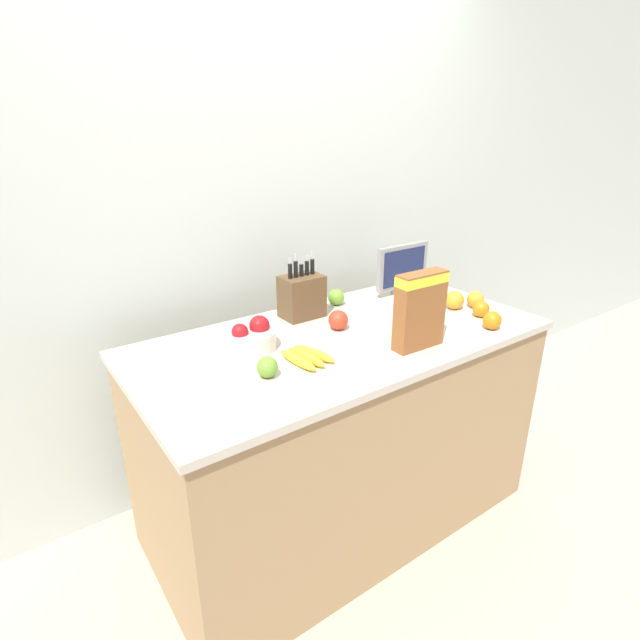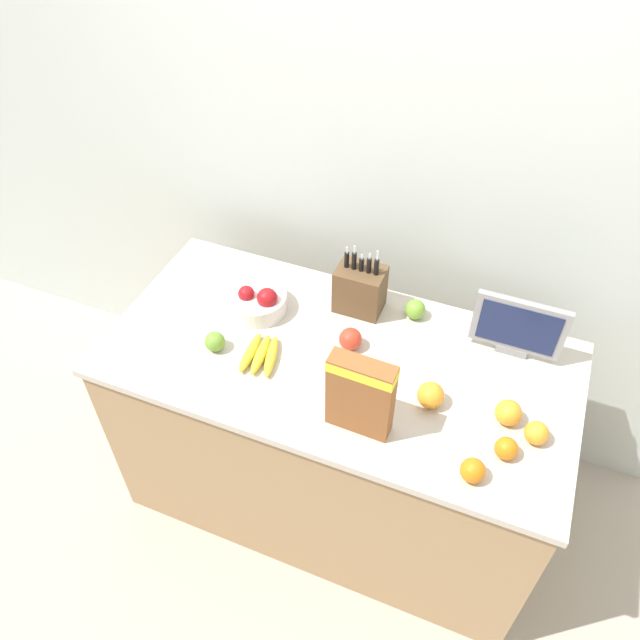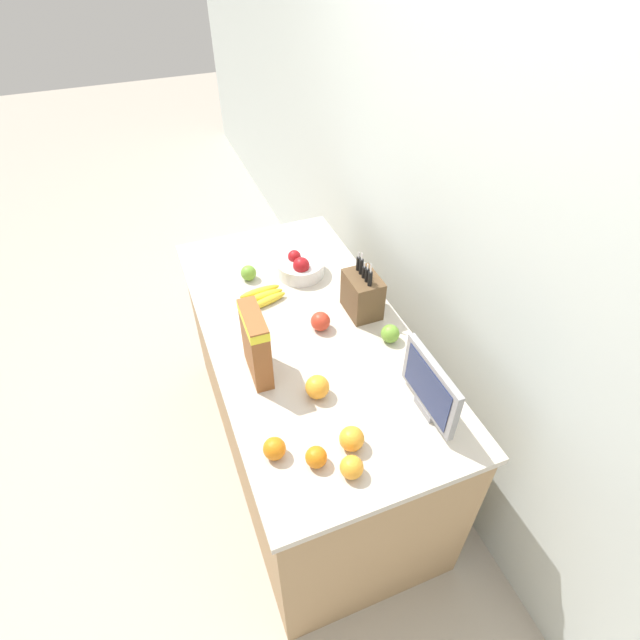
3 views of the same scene
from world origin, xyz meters
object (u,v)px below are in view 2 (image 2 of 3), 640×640
at_px(orange_front_right, 508,413).
at_px(orange_mid_right, 506,448).
at_px(small_monitor, 518,327).
at_px(apple_rear, 415,309).
at_px(cereal_box, 361,393).
at_px(orange_front_left, 473,470).
at_px(apple_near_bananas, 215,342).
at_px(orange_back_center, 431,395).
at_px(knife_block, 360,289).
at_px(banana_bunch, 261,354).
at_px(fruit_bowl, 258,301).
at_px(orange_near_bowl, 537,433).
at_px(apple_leftmost, 350,339).

distance_m(orange_front_right, orange_mid_right, 0.13).
bearing_deg(small_monitor, apple_rear, 172.29).
distance_m(cereal_box, orange_front_left, 0.40).
distance_m(apple_near_bananas, orange_back_center, 0.77).
bearing_deg(apple_rear, orange_front_right, -41.02).
relative_size(orange_front_right, orange_mid_right, 1.17).
bearing_deg(small_monitor, knife_block, 177.99).
relative_size(banana_bunch, apple_near_bananas, 2.81).
distance_m(fruit_bowl, banana_bunch, 0.25).
bearing_deg(fruit_bowl, orange_mid_right, -16.90).
height_order(knife_block, cereal_box, cereal_box).
height_order(small_monitor, apple_rear, small_monitor).
xyz_separation_m(small_monitor, orange_near_bowl, (0.13, -0.35, -0.09)).
distance_m(apple_near_bananas, apple_leftmost, 0.48).
height_order(apple_near_bananas, orange_front_left, orange_front_left).
relative_size(orange_front_right, orange_back_center, 0.95).
xyz_separation_m(banana_bunch, apple_rear, (0.44, 0.41, 0.02)).
xyz_separation_m(fruit_bowl, orange_mid_right, (0.99, -0.30, -0.01)).
relative_size(banana_bunch, apple_rear, 2.68).
xyz_separation_m(knife_block, apple_rear, (0.21, 0.03, -0.06)).
distance_m(apple_rear, orange_front_left, 0.69).
distance_m(small_monitor, banana_bunch, 0.89).
bearing_deg(orange_mid_right, orange_back_center, 158.02).
relative_size(apple_leftmost, orange_near_bowl, 1.08).
bearing_deg(orange_near_bowl, cereal_box, -164.05).
distance_m(small_monitor, orange_mid_right, 0.45).
relative_size(fruit_bowl, apple_leftmost, 2.74).
relative_size(orange_back_center, orange_front_left, 1.17).
bearing_deg(cereal_box, orange_front_right, 25.64).
bearing_deg(orange_front_right, orange_back_center, -174.03).
xyz_separation_m(cereal_box, apple_near_bananas, (-0.58, 0.12, -0.12)).
distance_m(knife_block, apple_leftmost, 0.22).
bearing_deg(knife_block, orange_front_left, -45.76).
relative_size(knife_block, apple_rear, 3.79).
bearing_deg(knife_block, orange_mid_right, -35.72).
distance_m(apple_leftmost, orange_front_left, 0.63).
bearing_deg(apple_rear, orange_near_bowl, -38.30).
bearing_deg(fruit_bowl, small_monitor, 8.39).
xyz_separation_m(orange_front_right, orange_front_left, (-0.06, -0.25, -0.00)).
relative_size(cereal_box, orange_back_center, 3.29).
relative_size(cereal_box, apple_rear, 3.83).
xyz_separation_m(fruit_bowl, orange_near_bowl, (1.06, -0.21, -0.01)).
bearing_deg(fruit_bowl, orange_back_center, -14.96).
bearing_deg(apple_rear, apple_near_bananas, -145.16).
distance_m(small_monitor, fruit_bowl, 0.94).
bearing_deg(small_monitor, cereal_box, -128.58).
distance_m(cereal_box, orange_near_bowl, 0.56).
bearing_deg(apple_leftmost, apple_near_bananas, -156.95).
xyz_separation_m(small_monitor, orange_front_left, (-0.02, -0.55, -0.09)).
height_order(fruit_bowl, orange_mid_right, fruit_bowl).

